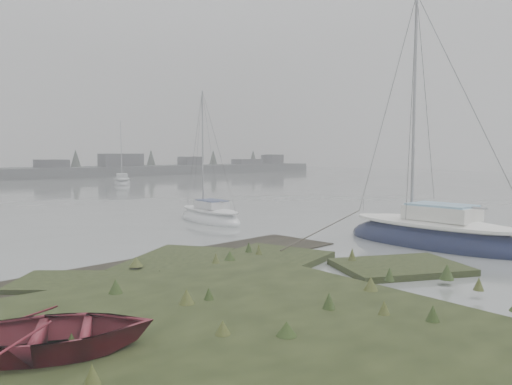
% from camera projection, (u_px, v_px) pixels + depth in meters
% --- Properties ---
extents(ground, '(160.00, 160.00, 0.00)m').
position_uv_depth(ground, '(49.00, 198.00, 37.57)').
color(ground, slate).
rests_on(ground, ground).
extents(far_shoreline, '(60.00, 8.00, 4.15)m').
position_uv_depth(far_shoreline, '(159.00, 169.00, 79.06)').
color(far_shoreline, '#4C4F51').
rests_on(far_shoreline, ground).
extents(sailboat_main, '(2.58, 7.13, 9.95)m').
position_uv_depth(sailboat_main, '(433.00, 237.00, 18.31)').
color(sailboat_main, '#0E1535').
rests_on(sailboat_main, ground).
extents(sailboat_white, '(1.95, 5.05, 7.00)m').
position_uv_depth(sailboat_white, '(210.00, 217.00, 24.72)').
color(sailboat_white, white).
rests_on(sailboat_white, ground).
extents(sailboat_far_b, '(3.70, 5.58, 7.51)m').
position_uv_depth(sailboat_far_b, '(122.00, 182.00, 53.85)').
color(sailboat_far_b, '#A3A6AB').
rests_on(sailboat_far_b, ground).
extents(dinghy, '(3.86, 3.41, 0.66)m').
position_uv_depth(dinghy, '(51.00, 333.00, 7.88)').
color(dinghy, maroon).
rests_on(dinghy, marsh_bank).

